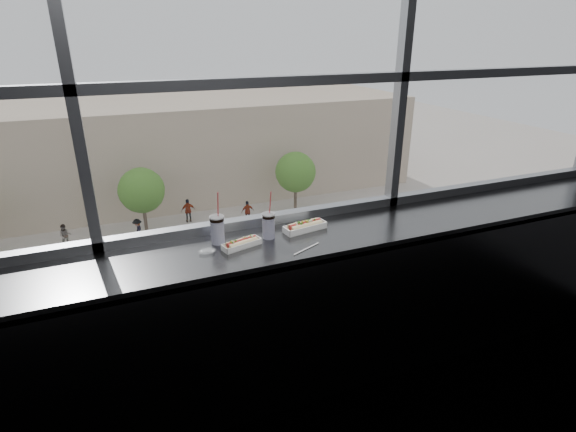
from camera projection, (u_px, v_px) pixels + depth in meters
name	position (u px, v px, depth m)	size (l,w,h in m)	color
wall_back_lower	(263.00, 296.00, 3.16)	(6.00, 6.00, 0.00)	black
window_glass	(256.00, 26.00, 2.51)	(6.00, 6.00, 0.00)	silver
window_mullions	(257.00, 26.00, 2.50)	(6.00, 0.08, 2.40)	gray
counter	(277.00, 245.00, 2.73)	(6.00, 0.55, 0.06)	#575758
counter_fascia	(292.00, 340.00, 2.70)	(6.00, 0.04, 1.04)	#575758
hotdog_tray_left	(242.00, 243.00, 2.63)	(0.25, 0.14, 0.06)	white
hotdog_tray_right	(305.00, 226.00, 2.85)	(0.30, 0.14, 0.07)	white
soda_cup_left	(217.00, 228.00, 2.65)	(0.09, 0.09, 0.33)	white
soda_cup_right	(269.00, 224.00, 2.72)	(0.08, 0.08, 0.30)	white
loose_straw	(306.00, 249.00, 2.60)	(0.01, 0.01, 0.21)	white
wrapper	(207.00, 251.00, 2.56)	(0.10, 0.07, 0.02)	silver
plaza_ground	(123.00, 176.00, 44.83)	(120.00, 120.00, 0.00)	#B2A79D
street_asphalt	(148.00, 293.00, 24.67)	(80.00, 10.00, 0.06)	black
far_sidewalk	(136.00, 236.00, 31.53)	(80.00, 6.00, 0.04)	#B2A79D
far_building	(120.00, 149.00, 38.60)	(50.00, 14.00, 8.00)	tan
car_near_d	(277.00, 290.00, 22.98)	(5.86, 2.44, 1.95)	#B3B18C
car_near_b	(5.00, 347.00, 18.71)	(6.35, 2.65, 2.12)	black
car_near_e	(410.00, 262.00, 25.83)	(5.99, 2.50, 2.00)	#3D3FA0
car_far_c	(325.00, 217.00, 32.17)	(6.01, 2.51, 2.00)	white
pedestrian_a	(65.00, 234.00, 29.60)	(0.85, 0.64, 1.92)	#66605B
pedestrian_c	(188.00, 208.00, 33.50)	(0.96, 0.72, 2.17)	#66605B
pedestrian_d	(248.00, 209.00, 33.51)	(0.89, 0.67, 2.00)	#66605B
pedestrian_b	(138.00, 228.00, 30.30)	(0.88, 0.66, 1.99)	#66605B
tree_center	(142.00, 190.00, 30.56)	(3.13, 3.13, 4.89)	#47382B
tree_right	(296.00, 172.00, 34.53)	(3.14, 3.14, 4.91)	#47382B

